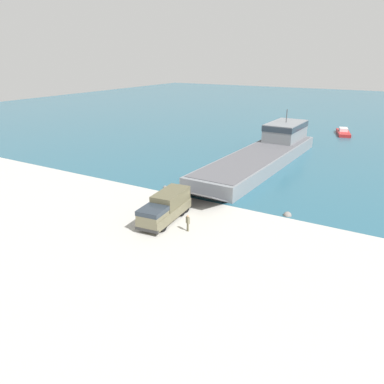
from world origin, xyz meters
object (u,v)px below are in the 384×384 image
at_px(military_truck, 165,207).
at_px(moored_boat_a, 343,132).
at_px(landing_craft, 267,150).
at_px(soldier_on_ramp, 188,222).

relative_size(military_truck, moored_boat_a, 0.99).
height_order(landing_craft, soldier_on_ramp, landing_craft).
xyz_separation_m(landing_craft, military_truck, (-1.11, -29.50, -0.34)).
relative_size(landing_craft, military_truck, 4.79).
distance_m(military_truck, moored_boat_a, 61.33).
height_order(military_truck, moored_boat_a, military_truck).
height_order(soldier_on_ramp, moored_boat_a, soldier_on_ramp).
height_order(landing_craft, military_truck, landing_craft).
bearing_deg(moored_boat_a, soldier_on_ramp, 70.24).
bearing_deg(soldier_on_ramp, moored_boat_a, -154.96).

